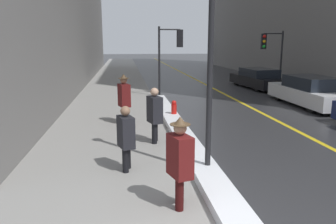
{
  "coord_description": "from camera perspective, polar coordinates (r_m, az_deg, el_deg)",
  "views": [
    {
      "loc": [
        -1.49,
        -4.14,
        2.79
      ],
      "look_at": [
        -0.4,
        4.0,
        1.05
      ],
      "focal_mm": 35.0,
      "sensor_mm": 36.0,
      "label": 1
    }
  ],
  "objects": [
    {
      "name": "traffic_light_far",
      "position": [
        20.5,
        17.37,
        10.62
      ],
      "size": [
        1.31,
        0.33,
        3.47
      ],
      "rotation": [
        0.0,
        0.0,
        3.01
      ],
      "color": "black",
      "rests_on": "ground"
    },
    {
      "name": "parked_car_black",
      "position": [
        21.43,
        15.37,
        5.61
      ],
      "size": [
        2.12,
        4.95,
        1.22
      ],
      "rotation": [
        0.0,
        0.0,
        1.65
      ],
      "color": "black",
      "rests_on": "ground"
    },
    {
      "name": "pedestrian_in_fedora",
      "position": [
        5.55,
        2.08,
        -8.16
      ],
      "size": [
        0.42,
        0.56,
        1.61
      ],
      "rotation": [
        0.0,
        0.0,
        -1.27
      ],
      "color": "#340C0C",
      "rests_on": "ground"
    },
    {
      "name": "sidewalk_slab",
      "position": [
        19.35,
        -9.07,
        3.55
      ],
      "size": [
        4.0,
        80.0,
        0.01
      ],
      "color": "gray",
      "rests_on": "ground"
    },
    {
      "name": "fire_hydrant",
      "position": [
        12.19,
        1.04,
        0.39
      ],
      "size": [
        0.2,
        0.2,
        0.7
      ],
      "color": "red",
      "rests_on": "ground"
    },
    {
      "name": "lamp_post",
      "position": [
        6.78,
        7.55,
        15.43
      ],
      "size": [
        0.28,
        0.28,
        5.43
      ],
      "color": "black",
      "rests_on": "ground"
    },
    {
      "name": "pedestrian_nearside",
      "position": [
        7.2,
        -7.33,
        -4.07
      ],
      "size": [
        0.41,
        0.54,
        1.47
      ],
      "rotation": [
        0.0,
        0.0,
        -1.27
      ],
      "color": "black",
      "rests_on": "ground"
    },
    {
      "name": "pedestrian_with_shoulder_bag",
      "position": [
        11.44,
        -7.66,
        2.61
      ],
      "size": [
        0.46,
        0.77,
        1.75
      ],
      "rotation": [
        0.0,
        0.0,
        -1.27
      ],
      "color": "#340C0C",
      "rests_on": "ground"
    },
    {
      "name": "pedestrian_in_glasses",
      "position": [
        9.17,
        -2.34,
        -0.1
      ],
      "size": [
        0.44,
        0.58,
        1.58
      ],
      "rotation": [
        0.0,
        0.0,
        -1.27
      ],
      "color": "black",
      "rests_on": "ground"
    },
    {
      "name": "snow_bank_curb",
      "position": [
        10.21,
        2.06,
        -3.33
      ],
      "size": [
        0.6,
        13.04,
        0.2
      ],
      "color": "white",
      "rests_on": "ground"
    },
    {
      "name": "parked_car_white",
      "position": [
        16.05,
        23.47,
        3.24
      ],
      "size": [
        1.73,
        4.85,
        1.33
      ],
      "rotation": [
        0.0,
        0.0,
        1.57
      ],
      "color": "silver",
      "rests_on": "ground"
    },
    {
      "name": "road_centre_stripe",
      "position": [
        20.1,
        8.32,
        3.87
      ],
      "size": [
        0.16,
        80.0,
        0.0
      ],
      "color": "gold",
      "rests_on": "ground"
    },
    {
      "name": "traffic_light_near",
      "position": [
        17.41,
        0.71,
        11.37
      ],
      "size": [
        1.31,
        0.36,
        3.61
      ],
      "rotation": [
        0.0,
        0.0,
        0.09
      ],
      "color": "black",
      "rests_on": "ground"
    }
  ]
}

